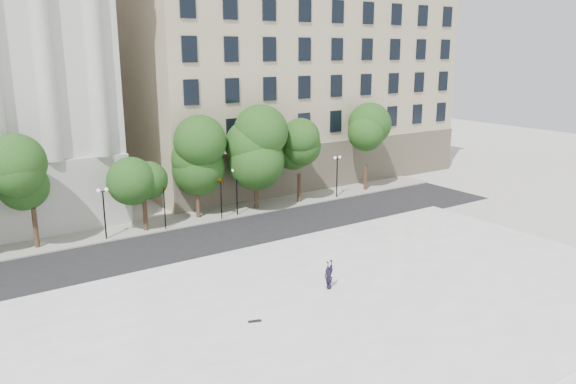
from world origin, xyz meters
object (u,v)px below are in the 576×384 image
Objects in this scene: traffic_light_west at (163,186)px; traffic_light_east at (221,178)px; person_lying at (329,285)px; skateboard at (255,321)px.

traffic_light_west is 5.11m from traffic_light_east.
person_lying is 5.91m from skateboard.
traffic_light_west reaches higher than traffic_light_east.
traffic_light_west is 1.00× the size of traffic_light_east.
traffic_light_east is 6.14× the size of skateboard.
traffic_light_east is at bearing 78.11° from person_lying.
traffic_light_west reaches higher than person_lying.
person_lying is 2.54× the size of skateboard.
traffic_light_west reaches higher than skateboard.
traffic_light_east is at bearing 0.00° from traffic_light_west.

